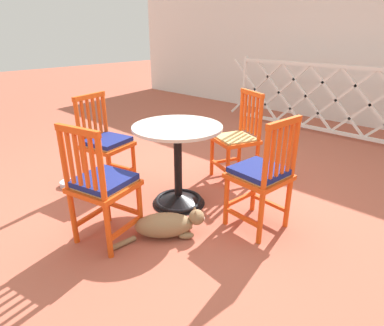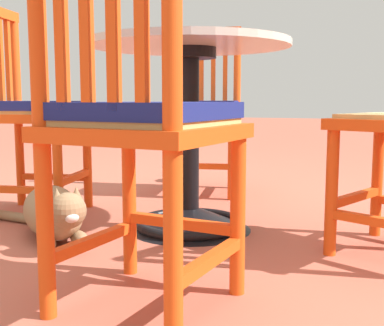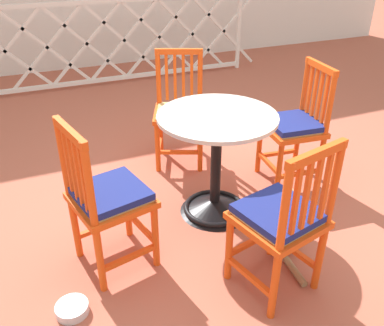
{
  "view_description": "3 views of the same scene",
  "coord_description": "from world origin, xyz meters",
  "px_view_note": "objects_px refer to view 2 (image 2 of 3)",
  "views": [
    {
      "loc": [
        1.89,
        -1.85,
        1.47
      ],
      "look_at": [
        0.1,
        0.04,
        0.4
      ],
      "focal_mm": 30.4,
      "sensor_mm": 36.0,
      "label": 1
    },
    {
      "loc": [
        1.77,
        0.68,
        0.51
      ],
      "look_at": [
        -0.19,
        -0.1,
        0.24
      ],
      "focal_mm": 46.37,
      "sensor_mm": 36.0,
      "label": 2
    },
    {
      "loc": [
        -1.07,
        -2.17,
        1.74
      ],
      "look_at": [
        -0.16,
        0.0,
        0.4
      ],
      "focal_mm": 38.9,
      "sensor_mm": 36.0,
      "label": 3
    }
  ],
  "objects_px": {
    "orange_chair_at_corner": "(141,126)",
    "orange_chair_facing_out": "(31,114)",
    "cafe_table": "(190,158)",
    "orange_chair_near_fence": "(204,111)",
    "tabby_cat": "(54,214)",
    "pet_water_bowl": "(176,177)"
  },
  "relations": [
    {
      "from": "cafe_table",
      "to": "pet_water_bowl",
      "type": "height_order",
      "value": "cafe_table"
    },
    {
      "from": "tabby_cat",
      "to": "orange_chair_facing_out",
      "type": "bearing_deg",
      "value": -131.86
    },
    {
      "from": "orange_chair_at_corner",
      "to": "orange_chair_near_fence",
      "type": "bearing_deg",
      "value": -165.02
    },
    {
      "from": "orange_chair_facing_out",
      "to": "orange_chair_at_corner",
      "type": "relative_size",
      "value": 1.0
    },
    {
      "from": "orange_chair_at_corner",
      "to": "tabby_cat",
      "type": "xyz_separation_m",
      "value": [
        -0.42,
        -0.58,
        -0.35
      ]
    },
    {
      "from": "orange_chair_at_corner",
      "to": "tabby_cat",
      "type": "distance_m",
      "value": 0.8
    },
    {
      "from": "orange_chair_at_corner",
      "to": "tabby_cat",
      "type": "bearing_deg",
      "value": -125.73
    },
    {
      "from": "cafe_table",
      "to": "orange_chair_near_fence",
      "type": "xyz_separation_m",
      "value": [
        -0.76,
        -0.23,
        0.16
      ]
    },
    {
      "from": "orange_chair_near_fence",
      "to": "tabby_cat",
      "type": "distance_m",
      "value": 1.15
    },
    {
      "from": "orange_chair_at_corner",
      "to": "orange_chair_near_fence",
      "type": "height_order",
      "value": "same"
    },
    {
      "from": "orange_chair_at_corner",
      "to": "cafe_table",
      "type": "bearing_deg",
      "value": -166.89
    },
    {
      "from": "cafe_table",
      "to": "tabby_cat",
      "type": "xyz_separation_m",
      "value": [
        0.32,
        -0.41,
        -0.19
      ]
    },
    {
      "from": "orange_chair_near_fence",
      "to": "tabby_cat",
      "type": "bearing_deg",
      "value": -9.37
    },
    {
      "from": "orange_chair_at_corner",
      "to": "orange_chair_facing_out",
      "type": "bearing_deg",
      "value": -128.14
    },
    {
      "from": "orange_chair_near_fence",
      "to": "tabby_cat",
      "type": "relative_size",
      "value": 1.37
    },
    {
      "from": "orange_chair_at_corner",
      "to": "pet_water_bowl",
      "type": "relative_size",
      "value": 5.36
    },
    {
      "from": "cafe_table",
      "to": "tabby_cat",
      "type": "relative_size",
      "value": 1.14
    },
    {
      "from": "pet_water_bowl",
      "to": "orange_chair_facing_out",
      "type": "bearing_deg",
      "value": -12.25
    },
    {
      "from": "orange_chair_at_corner",
      "to": "orange_chair_near_fence",
      "type": "xyz_separation_m",
      "value": [
        -1.5,
        -0.4,
        0.0
      ]
    },
    {
      "from": "orange_chair_facing_out",
      "to": "orange_chair_at_corner",
      "type": "height_order",
      "value": "same"
    },
    {
      "from": "tabby_cat",
      "to": "pet_water_bowl",
      "type": "height_order",
      "value": "tabby_cat"
    },
    {
      "from": "orange_chair_at_corner",
      "to": "pet_water_bowl",
      "type": "xyz_separation_m",
      "value": [
        -1.79,
        -0.69,
        -0.42
      ]
    }
  ]
}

